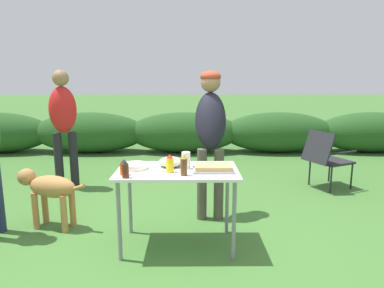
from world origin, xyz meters
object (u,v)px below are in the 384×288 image
(camp_chair_green_behind_table, at_px, (326,156))
(folding_table, at_px, (177,178))
(plate_stack, at_px, (135,166))
(paper_cup_stack, at_px, (186,160))
(food_tray, at_px, (213,168))
(mustard_bottle, at_px, (170,164))
(standing_person_in_dark_puffer, at_px, (211,126))
(hot_sauce_bottle, at_px, (124,168))
(mixing_bowl, at_px, (171,162))
(beer_bottle, at_px, (184,165))
(bbq_sauce_bottle, at_px, (125,170))
(standing_person_in_olive_jacket, at_px, (63,118))
(dog, at_px, (48,189))

(camp_chair_green_behind_table, bearing_deg, folding_table, -75.36)
(plate_stack, distance_m, paper_cup_stack, 0.47)
(food_tray, bearing_deg, plate_stack, 173.89)
(paper_cup_stack, relative_size, camp_chair_green_behind_table, 0.19)
(folding_table, xyz_separation_m, mustard_bottle, (-0.06, -0.09, 0.15))
(paper_cup_stack, relative_size, standing_person_in_dark_puffer, 0.09)
(plate_stack, relative_size, paper_cup_stack, 1.60)
(hot_sauce_bottle, bearing_deg, mixing_bowl, 35.62)
(mustard_bottle, distance_m, hot_sauce_bottle, 0.40)
(beer_bottle, bearing_deg, bbq_sauce_bottle, -171.93)
(food_tray, height_order, plate_stack, food_tray)
(hot_sauce_bottle, relative_size, bbq_sauce_bottle, 0.92)
(mixing_bowl, distance_m, camp_chair_green_behind_table, 2.67)
(hot_sauce_bottle, distance_m, standing_person_in_olive_jacket, 2.29)
(camp_chair_green_behind_table, bearing_deg, mustard_bottle, -74.77)
(mixing_bowl, xyz_separation_m, hot_sauce_bottle, (-0.39, -0.28, 0.02))
(food_tray, height_order, standing_person_in_dark_puffer, standing_person_in_dark_puffer)
(bbq_sauce_bottle, bearing_deg, plate_stack, 84.07)
(folding_table, bearing_deg, camp_chair_green_behind_table, 39.73)
(mustard_bottle, distance_m, standing_person_in_dark_puffer, 0.95)
(paper_cup_stack, bearing_deg, camp_chair_green_behind_table, 40.20)
(hot_sauce_bottle, bearing_deg, standing_person_in_dark_puffer, 48.68)
(plate_stack, bearing_deg, food_tray, -6.11)
(hot_sauce_bottle, bearing_deg, food_tray, 9.20)
(camp_chair_green_behind_table, bearing_deg, paper_cup_stack, -74.89)
(standing_person_in_dark_puffer, xyz_separation_m, camp_chair_green_behind_table, (1.71, 0.97, -0.57))
(beer_bottle, height_order, hot_sauce_bottle, beer_bottle)
(beer_bottle, height_order, mustard_bottle, beer_bottle)
(paper_cup_stack, bearing_deg, hot_sauce_bottle, -158.90)
(mixing_bowl, distance_m, standing_person_in_olive_jacket, 2.31)
(beer_bottle, xyz_separation_m, camp_chair_green_behind_table, (1.99, 1.89, -0.36))
(mustard_bottle, bearing_deg, bbq_sauce_bottle, -155.00)
(beer_bottle, distance_m, camp_chair_green_behind_table, 2.77)
(camp_chair_green_behind_table, bearing_deg, standing_person_in_olive_jacket, -116.09)
(mixing_bowl, height_order, mustard_bottle, mustard_bottle)
(folding_table, relative_size, mixing_bowl, 4.79)
(bbq_sauce_bottle, distance_m, standing_person_in_dark_puffer, 1.28)
(standing_person_in_olive_jacket, xyz_separation_m, dog, (0.29, -1.35, -0.58))
(folding_table, height_order, mustard_bottle, mustard_bottle)
(hot_sauce_bottle, distance_m, standing_person_in_dark_puffer, 1.23)
(mixing_bowl, height_order, standing_person_in_olive_jacket, standing_person_in_olive_jacket)
(food_tray, xyz_separation_m, paper_cup_stack, (-0.25, 0.08, 0.05))
(plate_stack, distance_m, dog, 1.10)
(plate_stack, distance_m, beer_bottle, 0.51)
(plate_stack, xyz_separation_m, dog, (-0.97, 0.38, -0.34))
(plate_stack, height_order, standing_person_in_olive_jacket, standing_person_in_olive_jacket)
(beer_bottle, relative_size, camp_chair_green_behind_table, 0.23)
(folding_table, xyz_separation_m, hot_sauce_bottle, (-0.45, -0.17, 0.14))
(hot_sauce_bottle, height_order, standing_person_in_dark_puffer, standing_person_in_dark_puffer)
(bbq_sauce_bottle, height_order, standing_person_in_dark_puffer, standing_person_in_dark_puffer)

